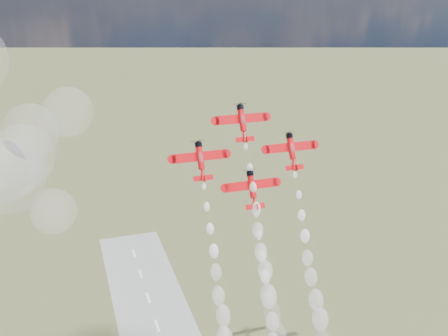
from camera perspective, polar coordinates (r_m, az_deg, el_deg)
name	(u,v)px	position (r m, az deg, el deg)	size (l,w,h in m)	color
plane_lead	(242,122)	(130.51, 2.01, 5.03)	(13.59, 6.98, 8.94)	red
plane_left	(201,160)	(125.73, -2.57, 0.88)	(13.59, 6.98, 8.94)	red
plane_right	(292,150)	(133.65, 7.37, 1.91)	(13.59, 6.98, 8.94)	red
plane_slot	(252,189)	(128.42, 3.10, -2.25)	(13.59, 6.98, 8.94)	red
smoke_trail_lead	(274,330)	(131.05, 5.50, -17.10)	(5.31, 29.17, 53.74)	white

